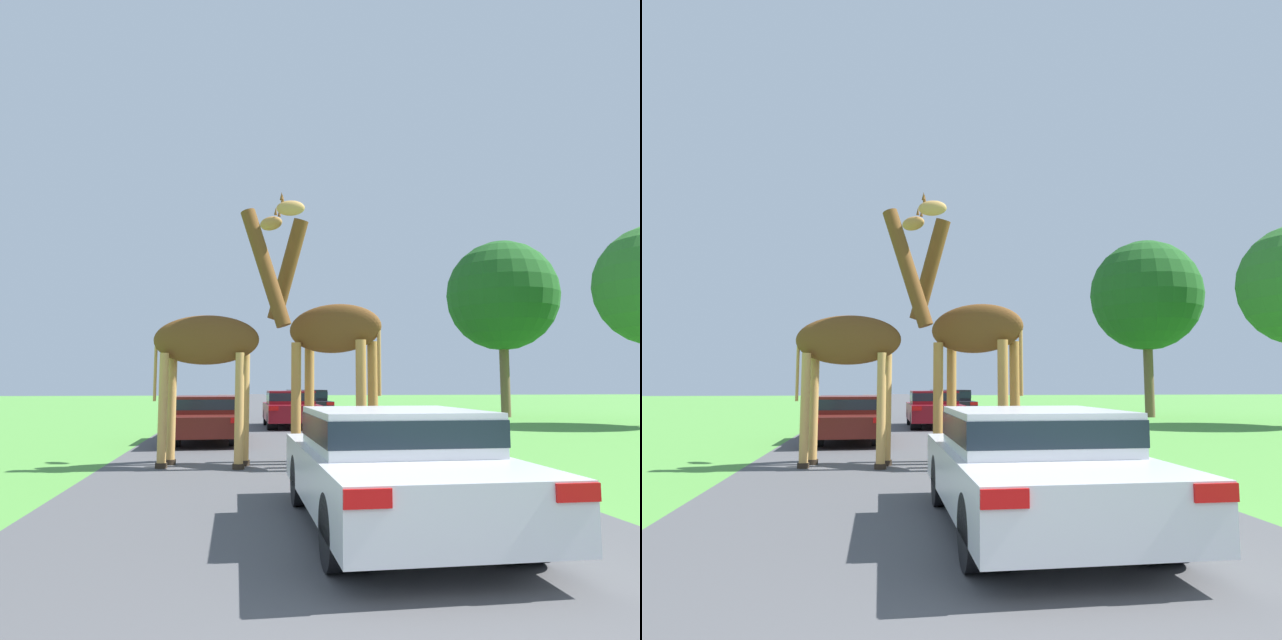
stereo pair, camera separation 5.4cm
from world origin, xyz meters
TOP-DOWN VIEW (x-y plane):
  - road at (0.00, 30.00)m, footprint 6.84×120.00m
  - giraffe_near_road at (0.79, 9.76)m, footprint 2.47×2.12m
  - giraffe_companion at (-1.38, 9.77)m, footprint 2.96×1.06m
  - car_lead_maroon at (0.73, 4.82)m, footprint 1.93×4.38m
  - car_queue_right at (1.02, 19.62)m, footprint 1.82×4.01m
  - car_queue_left at (-1.72, 14.82)m, footprint 1.99×4.69m
  - car_far_ahead at (2.24, 24.73)m, footprint 1.83×4.54m
  - tree_right_cluster at (11.77, 24.40)m, footprint 5.31×5.31m

SIDE VIEW (x-z plane):
  - road at x=0.00m, z-range 0.00..0.00m
  - car_queue_left at x=-1.72m, z-range 0.05..1.27m
  - car_lead_maroon at x=0.73m, z-range 0.06..1.33m
  - car_far_ahead at x=2.24m, z-range 0.05..1.35m
  - car_queue_right at x=1.02m, z-range 0.05..1.35m
  - giraffe_companion at x=-1.38m, z-range -0.23..5.05m
  - giraffe_near_road at x=0.79m, z-range -0.15..5.15m
  - tree_right_cluster at x=11.77m, z-range 1.56..10.05m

